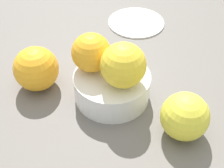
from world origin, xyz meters
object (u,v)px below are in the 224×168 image
orange_in_bowl_0 (123,65)px  orange_loose_1 (36,69)px  fruit_bowl (112,86)px  orange_in_bowl_1 (91,53)px  side_plate (136,22)px  orange_loose_0 (185,116)px

orange_in_bowl_0 → orange_loose_1: 17.19cm
orange_in_bowl_0 → fruit_bowl: bearing=-133.9°
orange_in_bowl_0 → orange_loose_1: (-4.83, -15.81, -4.71)cm
fruit_bowl → orange_in_bowl_0: size_ratio=1.79×
fruit_bowl → orange_in_bowl_1: 7.43cm
orange_in_bowl_1 → side_plate: size_ratio=0.51×
orange_in_bowl_1 → orange_loose_0: orange_in_bowl_1 is taller
orange_loose_1 → side_plate: (-21.96, 20.29, -3.80)cm
orange_in_bowl_0 → orange_loose_1: bearing=-107.0°
orange_in_bowl_1 → orange_loose_0: bearing=54.2°
side_plate → orange_in_bowl_1: bearing=-23.4°
fruit_bowl → side_plate: 25.90cm
orange_loose_0 → orange_loose_1: size_ratio=0.94×
orange_loose_1 → orange_in_bowl_1: bearing=85.1°
fruit_bowl → orange_in_bowl_0: orange_in_bowl_0 is taller
fruit_bowl → orange_loose_1: bearing=-102.4°
fruit_bowl → orange_loose_1: (-3.08, -13.99, 1.79)cm
fruit_bowl → orange_loose_1: 14.44cm
fruit_bowl → orange_in_bowl_1: (-2.19, -3.57, 6.13)cm
orange_in_bowl_0 → side_plate: orange_in_bowl_0 is taller
side_plate → orange_in_bowl_0: bearing=-9.5°
orange_loose_1 → orange_loose_0: bearing=65.3°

